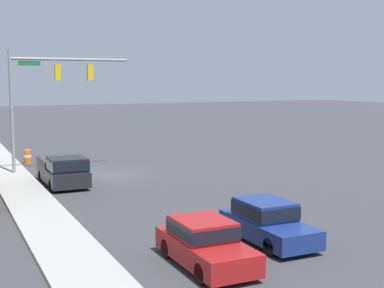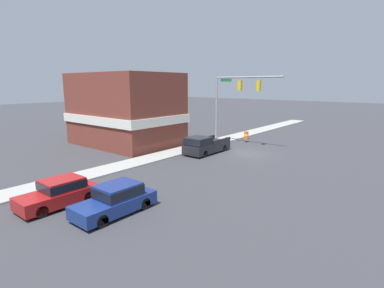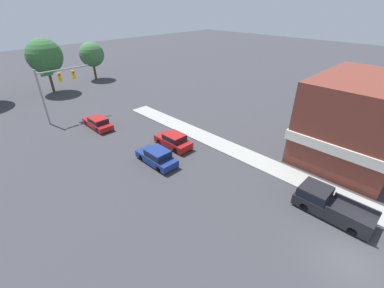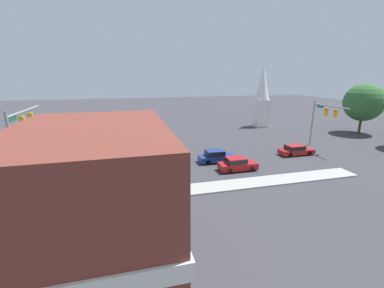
{
  "view_description": "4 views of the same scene",
  "coord_description": "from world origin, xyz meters",
  "views": [
    {
      "loc": [
        9.57,
        33.42,
        6.11
      ],
      "look_at": [
        -1.22,
        10.58,
        3.09
      ],
      "focal_mm": 50.0,
      "sensor_mm": 36.0,
      "label": 1
    },
    {
      "loc": [
        -14.02,
        25.84,
        6.77
      ],
      "look_at": [
        -1.32,
        10.18,
        2.73
      ],
      "focal_mm": 28.0,
      "sensor_mm": 36.0,
      "label": 2
    },
    {
      "loc": [
        -13.94,
        -0.35,
        13.95
      ],
      "look_at": [
        0.27,
        13.72,
        2.68
      ],
      "focal_mm": 24.0,
      "sensor_mm": 36.0,
      "label": 3
    },
    {
      "loc": [
        27.35,
        6.16,
        10.56
      ],
      "look_at": [
        0.18,
        13.24,
        3.01
      ],
      "focal_mm": 24.0,
      "sensor_mm": 36.0,
      "label": 4
    }
  ],
  "objects": [
    {
      "name": "car_oncoming",
      "position": [
        1.88,
        18.1,
        0.79
      ],
      "size": [
        1.85,
        4.35,
        1.53
      ],
      "rotation": [
        0.0,
        0.0,
        3.14
      ],
      "color": "black",
      "rests_on": "ground"
    },
    {
      "name": "ground_plane",
      "position": [
        0.0,
        0.0,
        0.0
      ],
      "size": [
        200.0,
        200.0,
        0.0
      ],
      "primitive_type": "plane",
      "color": "#38383D"
    },
    {
      "name": "near_signal_assembly",
      "position": [
        3.1,
        -2.54,
        5.79
      ],
      "size": [
        7.86,
        0.49,
        7.98
      ],
      "color": "gray",
      "rests_on": "ground"
    },
    {
      "name": "pickup_truck_parked",
      "position": [
        3.24,
        2.65,
        0.89
      ],
      "size": [
        2.11,
        5.33,
        1.79
      ],
      "color": "black",
      "rests_on": "ground"
    },
    {
      "name": "car_lead",
      "position": [
        -1.45,
        16.74,
        0.81
      ],
      "size": [
        1.85,
        4.45,
        1.57
      ],
      "color": "black",
      "rests_on": "ground"
    },
    {
      "name": "sidewalk_curb",
      "position": [
        5.7,
        0.0,
        0.07
      ],
      "size": [
        2.4,
        60.0,
        0.14
      ],
      "color": "#9E9E99",
      "rests_on": "ground"
    },
    {
      "name": "construction_barrel",
      "position": [
        3.9,
        -6.98,
        0.51
      ],
      "size": [
        0.55,
        0.55,
        1.01
      ],
      "color": "orange",
      "rests_on": "ground"
    }
  ]
}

